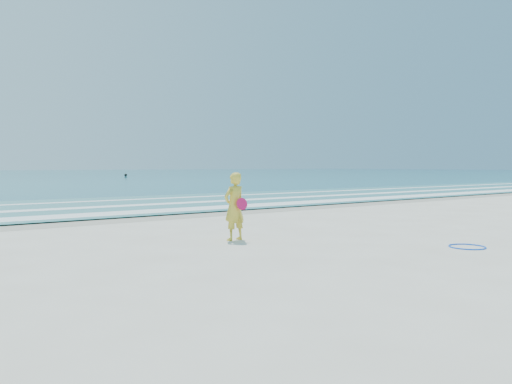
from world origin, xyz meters
TOP-DOWN VIEW (x-y plane):
  - ground at (0.00, 0.00)m, footprint 400.00×400.00m
  - wet_sand at (0.00, 9.00)m, footprint 400.00×2.40m
  - shallow at (0.00, 14.00)m, footprint 400.00×10.00m
  - foam_near at (0.00, 10.30)m, footprint 400.00×1.40m
  - foam_mid at (0.00, 13.20)m, footprint 400.00×0.90m
  - foam_far at (0.00, 16.50)m, footprint 400.00×0.60m
  - hoop at (2.73, -0.48)m, footprint 0.85×0.85m
  - buoy at (22.36, 66.51)m, footprint 0.45×0.45m
  - woman at (-0.53, 3.12)m, footprint 0.60×0.44m

SIDE VIEW (x-z plane):
  - ground at x=0.00m, z-range 0.00..0.00m
  - wet_sand at x=0.00m, z-range 0.00..0.00m
  - hoop at x=2.73m, z-range 0.00..0.03m
  - shallow at x=0.00m, z-range 0.04..0.05m
  - foam_near at x=0.00m, z-range 0.05..0.06m
  - foam_mid at x=0.00m, z-range 0.05..0.06m
  - foam_far at x=0.00m, z-range 0.05..0.06m
  - buoy at x=22.36m, z-range 0.04..0.49m
  - woman at x=-0.53m, z-range 0.00..1.51m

